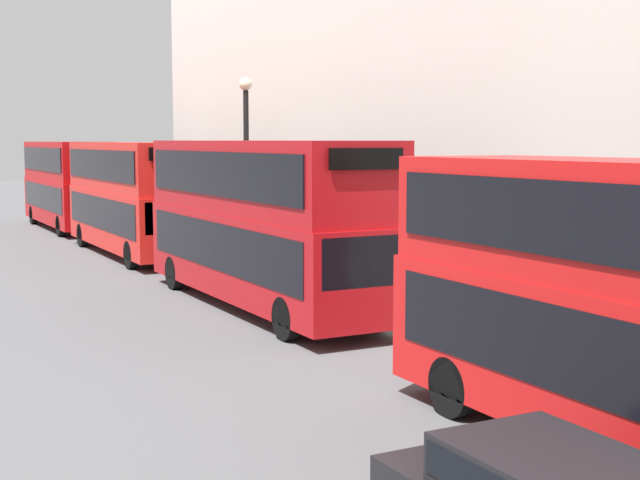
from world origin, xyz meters
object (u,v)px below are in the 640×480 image
at_px(bus_second_in_queue, 261,216).
at_px(bus_trailing, 68,181).
at_px(bus_third_in_queue, 132,193).
at_px(pedestrian, 315,264).

distance_m(bus_second_in_queue, bus_trailing, 24.03).
height_order(bus_third_in_queue, pedestrian, bus_third_in_queue).
distance_m(bus_second_in_queue, bus_third_in_queue, 12.36).
height_order(bus_second_in_queue, bus_trailing, bus_second_in_queue).
bearing_deg(bus_third_in_queue, bus_trailing, 90.00).
relative_size(bus_second_in_queue, pedestrian, 6.79).
bearing_deg(bus_trailing, pedestrian, -82.97).
relative_size(bus_second_in_queue, bus_trailing, 1.08).
xyz_separation_m(bus_second_in_queue, bus_third_in_queue, (0.00, 12.36, -0.04)).
relative_size(bus_third_in_queue, bus_trailing, 1.04).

